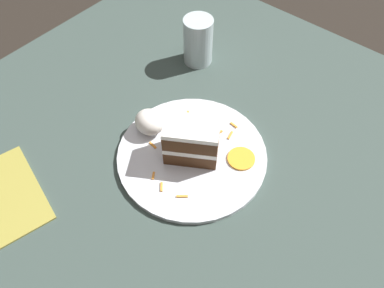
# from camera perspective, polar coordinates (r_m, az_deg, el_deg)

# --- Properties ---
(ground_plane) EXTENTS (6.00, 6.00, 0.00)m
(ground_plane) POSITION_cam_1_polar(r_m,az_deg,el_deg) (0.80, -1.06, 0.23)
(ground_plane) COLOR black
(ground_plane) RESTS_ON ground
(dining_table) EXTENTS (1.00, 1.01, 0.03)m
(dining_table) POSITION_cam_1_polar(r_m,az_deg,el_deg) (0.79, -1.08, 0.86)
(dining_table) COLOR #384742
(dining_table) RESTS_ON ground
(plate) EXTENTS (0.29, 0.29, 0.01)m
(plate) POSITION_cam_1_polar(r_m,az_deg,el_deg) (0.74, 0.00, -1.65)
(plate) COLOR silver
(plate) RESTS_ON dining_table
(cake_slice) EXTENTS (0.12, 0.11, 0.09)m
(cake_slice) POSITION_cam_1_polar(r_m,az_deg,el_deg) (0.70, -0.06, 0.49)
(cake_slice) COLOR #4C2D19
(cake_slice) RESTS_ON plate
(cream_dollop) EXTENTS (0.06, 0.06, 0.05)m
(cream_dollop) POSITION_cam_1_polar(r_m,az_deg,el_deg) (0.76, -6.48, 3.35)
(cream_dollop) COLOR white
(cream_dollop) RESTS_ON plate
(orange_garnish) EXTENTS (0.05, 0.05, 0.00)m
(orange_garnish) POSITION_cam_1_polar(r_m,az_deg,el_deg) (0.73, 7.51, -2.21)
(orange_garnish) COLOR orange
(orange_garnish) RESTS_ON plate
(carrot_shreds_scatter) EXTENTS (0.14, 0.22, 0.00)m
(carrot_shreds_scatter) POSITION_cam_1_polar(r_m,az_deg,el_deg) (0.74, 0.18, -0.47)
(carrot_shreds_scatter) COLOR orange
(carrot_shreds_scatter) RESTS_ON plate
(drinking_glass) EXTENTS (0.07, 0.07, 0.11)m
(drinking_glass) POSITION_cam_1_polar(r_m,az_deg,el_deg) (0.91, 0.92, 15.04)
(drinking_glass) COLOR silver
(drinking_glass) RESTS_ON dining_table
(menu_card) EXTENTS (0.22, 0.17, 0.00)m
(menu_card) POSITION_cam_1_polar(r_m,az_deg,el_deg) (0.77, -26.69, -7.14)
(menu_card) COLOR #9E933D
(menu_card) RESTS_ON dining_table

